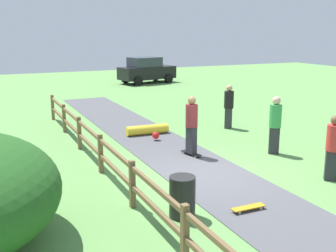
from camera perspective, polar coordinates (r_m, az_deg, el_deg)
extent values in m
plane|color=#60934C|center=(11.66, 5.07, -6.50)|extent=(60.00, 60.00, 0.00)
cube|color=#515156|center=(11.66, 5.07, -6.45)|extent=(2.40, 28.00, 0.02)
cube|color=brown|center=(7.18, 2.32, -14.76)|extent=(0.12, 0.12, 1.10)
cube|color=brown|center=(9.34, -4.94, -7.99)|extent=(0.12, 0.12, 1.10)
cube|color=brown|center=(11.67, -9.27, -3.77)|extent=(0.12, 0.12, 1.10)
cube|color=brown|center=(14.08, -12.12, -0.96)|extent=(0.12, 0.12, 1.10)
cube|color=brown|center=(16.54, -14.12, 1.03)|extent=(0.12, 0.12, 1.10)
cube|color=brown|center=(19.02, -15.60, 2.50)|extent=(0.12, 0.12, 1.10)
cube|color=brown|center=(10.50, -7.35, -5.91)|extent=(0.08, 18.00, 0.09)
cube|color=brown|center=(10.37, -7.42, -3.56)|extent=(0.08, 18.00, 0.09)
cylinder|color=black|center=(8.91, 1.98, -9.72)|extent=(0.56, 0.56, 0.90)
cube|color=black|center=(13.15, 3.20, -3.74)|extent=(0.38, 0.82, 0.02)
cylinder|color=silver|center=(13.32, 2.16, -3.70)|extent=(0.04, 0.07, 0.06)
cylinder|color=silver|center=(13.42, 2.64, -3.59)|extent=(0.04, 0.07, 0.06)
cylinder|color=silver|center=(12.92, 3.78, -4.26)|extent=(0.04, 0.07, 0.06)
cylinder|color=silver|center=(13.02, 4.27, -4.14)|extent=(0.04, 0.07, 0.06)
cube|color=#2D2D33|center=(13.04, 3.23, -1.91)|extent=(0.27, 0.36, 0.85)
cylinder|color=maroon|center=(12.86, 3.27, 1.43)|extent=(0.46, 0.46, 0.71)
sphere|color=#9E704C|center=(12.77, 3.30, 3.54)|extent=(0.25, 0.25, 0.25)
cylinder|color=yellow|center=(15.72, -2.87, -0.51)|extent=(1.64, 0.44, 0.36)
sphere|color=red|center=(14.87, -1.70, -1.30)|extent=(0.26, 0.26, 0.26)
cube|color=#BF8C19|center=(9.45, 11.01, -10.94)|extent=(0.80, 0.21, 0.02)
cylinder|color=silver|center=(9.68, 12.12, -10.67)|extent=(0.06, 0.03, 0.06)
cylinder|color=silver|center=(9.57, 12.66, -10.99)|extent=(0.06, 0.03, 0.06)
cylinder|color=silver|center=(9.38, 9.30, -11.35)|extent=(0.06, 0.03, 0.06)
cylinder|color=silver|center=(9.27, 9.82, -11.68)|extent=(0.06, 0.03, 0.06)
cube|color=#2D2D33|center=(13.71, 14.39, -1.94)|extent=(0.38, 0.35, 0.88)
cylinder|color=green|center=(13.53, 14.59, 1.34)|extent=(0.53, 0.53, 0.73)
sphere|color=beige|center=(13.44, 14.71, 3.41)|extent=(0.26, 0.26, 0.26)
cube|color=#2D2D33|center=(11.79, 21.58, -5.07)|extent=(0.38, 0.35, 0.82)
cylinder|color=red|center=(11.59, 21.89, -1.52)|extent=(0.53, 0.53, 0.69)
sphere|color=brown|center=(11.48, 22.09, 0.73)|extent=(0.25, 0.25, 0.25)
cube|color=#2D2D33|center=(16.90, 8.31, 1.08)|extent=(0.38, 0.35, 0.83)
cylinder|color=black|center=(16.76, 8.39, 3.61)|extent=(0.53, 0.53, 0.69)
sphere|color=tan|center=(16.69, 8.45, 5.19)|extent=(0.25, 0.25, 0.25)
cube|color=black|center=(31.09, -2.90, 7.35)|extent=(4.46, 2.51, 0.90)
cube|color=#2D333D|center=(30.91, -3.23, 8.80)|extent=(2.47, 1.97, 0.70)
cylinder|color=black|center=(32.62, -1.77, 6.83)|extent=(0.68, 0.36, 0.64)
cylinder|color=black|center=(31.20, 0.09, 6.55)|extent=(0.68, 0.36, 0.64)
cylinder|color=black|center=(31.17, -5.88, 6.48)|extent=(0.68, 0.36, 0.64)
cylinder|color=black|center=(29.68, -4.13, 6.18)|extent=(0.68, 0.36, 0.64)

